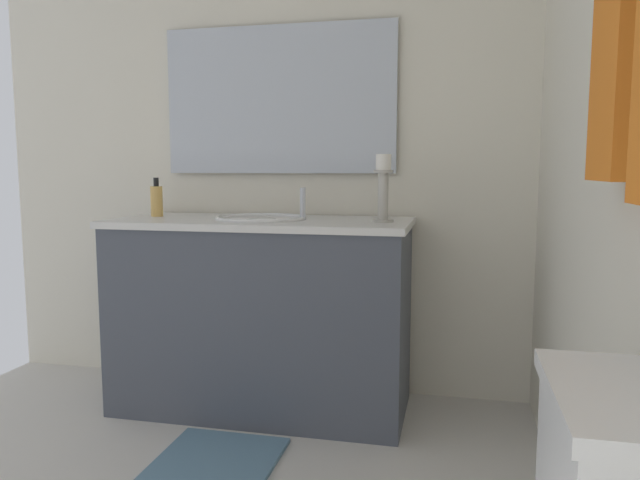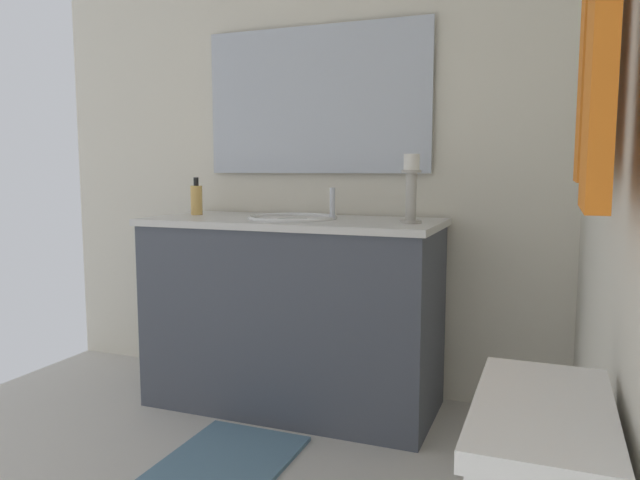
{
  "view_description": "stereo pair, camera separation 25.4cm",
  "coord_description": "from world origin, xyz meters",
  "px_view_note": "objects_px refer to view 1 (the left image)",
  "views": [
    {
      "loc": [
        1.29,
        0.97,
        1.08
      ],
      "look_at": [
        -0.4,
        0.59,
        0.87
      ],
      "focal_mm": 33.76,
      "sensor_mm": 36.0,
      "label": 1
    },
    {
      "loc": [
        1.22,
        1.22,
        1.08
      ],
      "look_at": [
        -0.4,
        0.59,
        0.87
      ],
      "focal_mm": 33.76,
      "sensor_mm": 36.0,
      "label": 2
    }
  ],
  "objects_px": {
    "vanity_cabinet": "(262,314)",
    "sink_basin": "(261,228)",
    "mirror": "(278,100)",
    "bath_mat": "(208,471)",
    "towel_near_vanity": "(611,58)",
    "soap_bottle": "(157,200)",
    "candle_holder_tall": "(383,187)"
  },
  "relations": [
    {
      "from": "vanity_cabinet",
      "to": "mirror",
      "type": "relative_size",
      "value": 1.17
    },
    {
      "from": "soap_bottle",
      "to": "bath_mat",
      "type": "relative_size",
      "value": 0.3
    },
    {
      "from": "mirror",
      "to": "bath_mat",
      "type": "bearing_deg",
      "value": -0.0
    },
    {
      "from": "vanity_cabinet",
      "to": "soap_bottle",
      "type": "relative_size",
      "value": 7.35
    },
    {
      "from": "mirror",
      "to": "soap_bottle",
      "type": "xyz_separation_m",
      "value": [
        0.24,
        -0.53,
        -0.47
      ]
    },
    {
      "from": "sink_basin",
      "to": "soap_bottle",
      "type": "relative_size",
      "value": 2.23
    },
    {
      "from": "towel_near_vanity",
      "to": "mirror",
      "type": "bearing_deg",
      "value": -142.17
    },
    {
      "from": "soap_bottle",
      "to": "towel_near_vanity",
      "type": "xyz_separation_m",
      "value": [
        1.23,
        1.66,
        0.37
      ]
    },
    {
      "from": "sink_basin",
      "to": "soap_bottle",
      "type": "distance_m",
      "value": 0.54
    },
    {
      "from": "vanity_cabinet",
      "to": "sink_basin",
      "type": "xyz_separation_m",
      "value": [
        0.0,
        0.0,
        0.39
      ]
    },
    {
      "from": "vanity_cabinet",
      "to": "towel_near_vanity",
      "type": "height_order",
      "value": "towel_near_vanity"
    },
    {
      "from": "mirror",
      "to": "candle_holder_tall",
      "type": "distance_m",
      "value": 0.74
    },
    {
      "from": "towel_near_vanity",
      "to": "bath_mat",
      "type": "height_order",
      "value": "towel_near_vanity"
    },
    {
      "from": "candle_holder_tall",
      "to": "sink_basin",
      "type": "bearing_deg",
      "value": -93.45
    },
    {
      "from": "bath_mat",
      "to": "sink_basin",
      "type": "bearing_deg",
      "value": 179.91
    },
    {
      "from": "sink_basin",
      "to": "towel_near_vanity",
      "type": "relative_size",
      "value": 0.82
    },
    {
      "from": "candle_holder_tall",
      "to": "towel_near_vanity",
      "type": "relative_size",
      "value": 0.57
    },
    {
      "from": "vanity_cabinet",
      "to": "bath_mat",
      "type": "height_order",
      "value": "vanity_cabinet"
    },
    {
      "from": "sink_basin",
      "to": "vanity_cabinet",
      "type": "bearing_deg",
      "value": -90.0
    },
    {
      "from": "soap_bottle",
      "to": "bath_mat",
      "type": "height_order",
      "value": "soap_bottle"
    },
    {
      "from": "mirror",
      "to": "bath_mat",
      "type": "relative_size",
      "value": 1.88
    },
    {
      "from": "mirror",
      "to": "bath_mat",
      "type": "height_order",
      "value": "mirror"
    },
    {
      "from": "candle_holder_tall",
      "to": "towel_near_vanity",
      "type": "xyz_separation_m",
      "value": [
        1.15,
        0.59,
        0.29
      ]
    },
    {
      "from": "vanity_cabinet",
      "to": "bath_mat",
      "type": "relative_size",
      "value": 2.21
    },
    {
      "from": "vanity_cabinet",
      "to": "sink_basin",
      "type": "relative_size",
      "value": 3.29
    },
    {
      "from": "mirror",
      "to": "towel_near_vanity",
      "type": "bearing_deg",
      "value": 37.83
    },
    {
      "from": "vanity_cabinet",
      "to": "towel_near_vanity",
      "type": "relative_size",
      "value": 2.69
    },
    {
      "from": "soap_bottle",
      "to": "mirror",
      "type": "bearing_deg",
      "value": 114.22
    },
    {
      "from": "vanity_cabinet",
      "to": "candle_holder_tall",
      "type": "xyz_separation_m",
      "value": [
        0.03,
        0.54,
        0.58
      ]
    },
    {
      "from": "sink_basin",
      "to": "soap_bottle",
      "type": "bearing_deg",
      "value": -94.76
    },
    {
      "from": "vanity_cabinet",
      "to": "sink_basin",
      "type": "height_order",
      "value": "sink_basin"
    },
    {
      "from": "mirror",
      "to": "bath_mat",
      "type": "xyz_separation_m",
      "value": [
        0.91,
        -0.0,
        -1.4
      ]
    }
  ]
}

